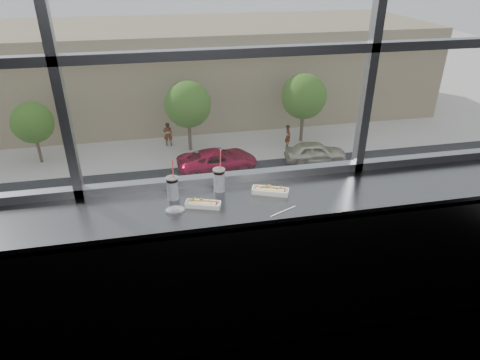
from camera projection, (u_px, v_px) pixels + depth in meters
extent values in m
plane|color=black|center=(227.00, 244.00, 3.32)|extent=(6.00, 0.00, 6.00)
plane|color=silver|center=(223.00, 0.00, 2.51)|extent=(6.00, 0.00, 6.00)
cube|color=slate|center=(234.00, 205.00, 2.83)|extent=(6.00, 0.55, 0.06)
cube|color=slate|center=(241.00, 290.00, 2.86)|extent=(6.00, 0.04, 1.04)
cube|color=white|center=(203.00, 206.00, 2.75)|extent=(0.24, 0.14, 0.01)
cube|color=white|center=(203.00, 204.00, 2.75)|extent=(0.24, 0.14, 0.03)
cylinder|color=#DEC988|center=(203.00, 203.00, 2.74)|extent=(0.18, 0.09, 0.04)
cylinder|color=#9D4239|center=(203.00, 202.00, 2.74)|extent=(0.18, 0.08, 0.03)
cube|color=white|center=(270.00, 193.00, 2.90)|extent=(0.26, 0.17, 0.01)
cube|color=white|center=(270.00, 191.00, 2.90)|extent=(0.26, 0.17, 0.03)
cylinder|color=#DEC988|center=(270.00, 190.00, 2.89)|extent=(0.19, 0.11, 0.04)
cylinder|color=#9D4239|center=(270.00, 189.00, 2.89)|extent=(0.20, 0.10, 0.03)
cylinder|color=white|center=(173.00, 189.00, 2.81)|extent=(0.07, 0.07, 0.15)
cylinder|color=black|center=(172.00, 180.00, 2.78)|extent=(0.08, 0.08, 0.02)
cylinder|color=silver|center=(172.00, 178.00, 2.77)|extent=(0.08, 0.08, 0.01)
cylinder|color=#FF3942|center=(173.00, 169.00, 2.74)|extent=(0.01, 0.04, 0.16)
cylinder|color=white|center=(219.00, 180.00, 2.91)|extent=(0.08, 0.08, 0.16)
cylinder|color=black|center=(219.00, 171.00, 2.87)|extent=(0.08, 0.08, 0.02)
cylinder|color=silver|center=(219.00, 170.00, 2.87)|extent=(0.08, 0.08, 0.01)
cylinder|color=#FF3942|center=(220.00, 160.00, 2.83)|extent=(0.01, 0.04, 0.16)
cylinder|color=white|center=(283.00, 211.00, 2.70)|extent=(0.19, 0.09, 0.01)
ellipsoid|color=silver|center=(175.00, 209.00, 2.70)|extent=(0.11, 0.08, 0.03)
plane|color=beige|center=(158.00, 95.00, 46.37)|extent=(120.00, 120.00, 0.00)
cube|color=black|center=(172.00, 205.00, 26.02)|extent=(80.00, 10.00, 0.06)
cube|color=beige|center=(166.00, 152.00, 32.95)|extent=(80.00, 6.00, 0.04)
cube|color=#8D7D5D|center=(157.00, 70.00, 39.74)|extent=(50.00, 14.00, 8.00)
imported|color=red|center=(169.00, 225.00, 21.95)|extent=(3.70, 7.15, 2.28)
imported|color=black|center=(28.00, 243.00, 20.78)|extent=(2.70, 6.26, 2.07)
imported|color=#AF0029|center=(218.00, 157.00, 29.60)|extent=(3.31, 6.44, 2.06)
imported|color=beige|center=(316.00, 149.00, 30.89)|extent=(3.22, 6.30, 2.01)
imported|color=#3E335C|center=(436.00, 195.00, 24.67)|extent=(3.42, 7.09, 2.29)
imported|color=white|center=(334.00, 210.00, 23.66)|extent=(3.03, 5.88, 1.88)
imported|color=#66605B|center=(168.00, 132.00, 33.48)|extent=(1.03, 0.77, 2.32)
imported|color=#66605B|center=(288.00, 134.00, 33.19)|extent=(0.75, 1.00, 2.25)
cylinder|color=#47382B|center=(39.00, 149.00, 30.84)|extent=(0.22, 0.22, 2.18)
sphere|color=#3C711D|center=(32.00, 123.00, 29.90)|extent=(2.91, 2.91, 2.91)
cylinder|color=#47382B|center=(190.00, 135.00, 32.69)|extent=(0.26, 0.26, 2.62)
sphere|color=#3C711D|center=(188.00, 104.00, 31.56)|extent=(3.49, 3.49, 3.49)
cylinder|color=#47382B|center=(302.00, 126.00, 34.28)|extent=(0.27, 0.27, 2.66)
sphere|color=#3C711D|center=(304.00, 96.00, 33.14)|extent=(3.55, 3.55, 3.55)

